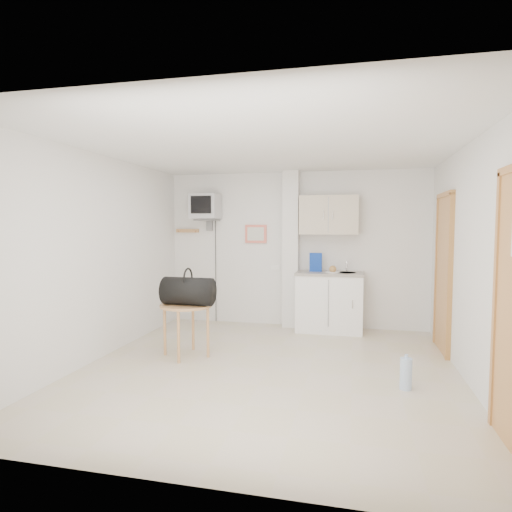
% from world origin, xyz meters
% --- Properties ---
extents(ground, '(4.50, 4.50, 0.00)m').
position_xyz_m(ground, '(0.00, 0.00, 0.00)').
color(ground, beige).
rests_on(ground, ground).
extents(room_envelope, '(4.24, 4.54, 2.55)m').
position_xyz_m(room_envelope, '(0.24, 0.09, 1.54)').
color(room_envelope, white).
rests_on(room_envelope, ground).
extents(kitchenette, '(1.03, 0.58, 2.10)m').
position_xyz_m(kitchenette, '(0.57, 2.00, 0.80)').
color(kitchenette, white).
rests_on(kitchenette, ground).
extents(crt_television, '(0.44, 0.45, 2.15)m').
position_xyz_m(crt_television, '(-1.45, 2.02, 1.94)').
color(crt_television, slate).
rests_on(crt_television, ground).
extents(round_table, '(0.64, 0.64, 0.66)m').
position_xyz_m(round_table, '(-1.09, 0.27, 0.57)').
color(round_table, tan).
rests_on(round_table, ground).
extents(duffel_bag, '(0.63, 0.36, 0.46)m').
position_xyz_m(duffel_bag, '(-1.05, 0.23, 0.83)').
color(duffel_bag, black).
rests_on(duffel_bag, round_table).
extents(water_bottle, '(0.12, 0.12, 0.35)m').
position_xyz_m(water_bottle, '(1.46, -0.27, 0.16)').
color(water_bottle, '#A7C3E7').
rests_on(water_bottle, ground).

